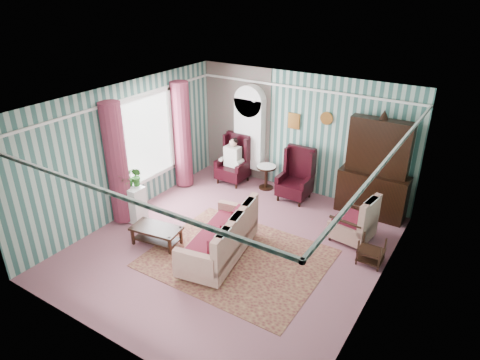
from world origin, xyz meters
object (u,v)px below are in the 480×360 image
Objects in this scene: wingback_right at (295,175)px; plant_stand at (132,203)px; round_side_table at (266,177)px; seated_woman at (233,161)px; bookcase at (249,139)px; floral_armchair at (354,216)px; dresser_hutch at (376,166)px; coffee_table at (157,236)px; wingback_left at (233,160)px; nest_table at (371,251)px; sofa at (218,233)px.

plant_stand is at bearing -132.84° from wingback_right.
round_side_table is at bearing 169.99° from wingback_right.
seated_woman is at bearing 180.00° from wingback_right.
bookcase reaches higher than plant_stand.
bookcase is 2.08× the size of floral_armchair.
wingback_right is at bearing -10.01° from round_side_table.
seated_woman is 1.47× the size of plant_stand.
dresser_hutch is 3.56m from seated_woman.
plant_stand is at bearing 120.00° from floral_armchair.
plant_stand is at bearing -106.22° from seated_woman.
round_side_table is at bearing 59.62° from plant_stand.
wingback_right is at bearing 47.16° from plant_stand.
plant_stand is at bearing -144.92° from dresser_hutch.
dresser_hutch is 2.75m from round_side_table.
wingback_right reaches higher than coffee_table.
round_side_table is at bearing 79.60° from coffee_table.
wingback_left and wingback_right have the same top height.
coffee_table is at bearing -114.62° from wingback_right.
wingback_left is 1.56× the size of plant_stand.
dresser_hutch is at bearing 107.39° from nest_table.
nest_table is (3.82, -1.94, -0.85)m from bookcase.
wingback_right reaches higher than sofa.
round_side_table is 0.61× the size of coffee_table.
nest_table is at bearing -26.92° from bookcase.
dresser_hutch is 1.38m from floral_armchair.
wingback_right is 2.81m from nest_table.
round_side_table is 3.11m from sofa.
seated_woman is 3.28m from sofa.
wingback_right is 1.16× the size of floral_armchair.
dresser_hutch is 2.00× the size of seated_woman.
dresser_hutch is 2.95× the size of plant_stand.
dresser_hutch is 5.31m from plant_stand.
seated_woman is 3.23m from coffee_table.
bookcase is 3.57m from sofa.
wingback_left is 0.04m from seated_woman.
dresser_hutch is 4.83m from coffee_table.
sofa is at bearing -68.06° from bookcase.
plant_stand is 0.40× the size of sofa.
sofa is (1.57, -2.88, -0.10)m from wingback_left.
wingback_left is 0.97m from round_side_table.
seated_woman is (-3.50, -0.27, -0.59)m from dresser_hutch.
wingback_right is at bearing 65.38° from coffee_table.
bookcase is 3.70m from coffee_table.
wingback_left reaches higher than seated_woman.
round_side_table is (0.90, 0.15, -0.29)m from seated_woman.
plant_stand is (-1.05, -3.14, -0.72)m from bookcase.
wingback_left is at bearing -170.54° from round_side_table.
round_side_table is at bearing 151.80° from nest_table.
round_side_table reaches higher than nest_table.
coffee_table is at bearing -132.86° from dresser_hutch.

